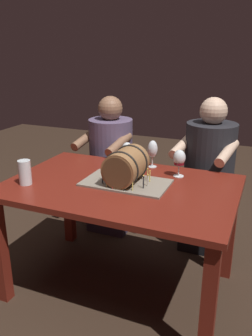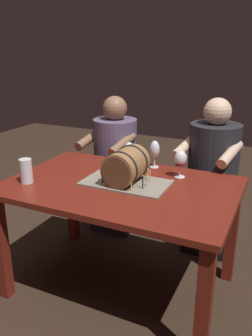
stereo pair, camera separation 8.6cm
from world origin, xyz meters
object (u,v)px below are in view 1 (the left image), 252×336
wine_glass_empty (153,150)px  wine_glass_amber (127,150)px  barrel_cake (126,168)px  person_seated_left (111,169)px  person_seated_right (208,180)px  beer_pint (25,173)px  dining_table (121,200)px  wine_glass_red (179,159)px

wine_glass_empty → wine_glass_amber: size_ratio=1.09×
barrel_cake → person_seated_left: (-0.43, 0.70, -0.29)m
wine_glass_amber → person_seated_right: (0.50, 0.40, -0.28)m
beer_pint → person_seated_right: (0.93, 0.94, -0.24)m
barrel_cake → wine_glass_empty: (0.05, 0.36, 0.02)m
dining_table → person_seated_left: size_ratio=1.19×
barrel_cake → wine_glass_red: bearing=43.4°
dining_table → person_seated_right: person_seated_right is taller
wine_glass_red → wine_glass_amber: (-0.38, 0.05, -0.00)m
person_seated_left → wine_glass_amber: bearing=-51.9°
dining_table → wine_glass_amber: bearing=105.8°
barrel_cake → person_seated_left: size_ratio=0.45×
barrel_cake → beer_pint: 0.61m
wine_glass_red → person_seated_right: bearing=75.6°
wine_glass_red → dining_table: bearing=-137.0°
wine_glass_red → person_seated_left: bearing=146.7°
barrel_cake → person_seated_left: bearing=121.6°
wine_glass_empty → person_seated_right: size_ratio=0.16×
person_seated_right → person_seated_left: bearing=-180.0°
beer_pint → barrel_cake: bearing=23.5°
wine_glass_amber → person_seated_left: bearing=128.1°
wine_glass_red → wine_glass_empty: wine_glass_empty is taller
dining_table → person_seated_left: (-0.41, 0.72, -0.09)m
wine_glass_empty → wine_glass_amber: bearing=-160.4°
wine_glass_amber → wine_glass_red: bearing=-8.1°
wine_glass_empty → person_seated_left: size_ratio=0.16×
wine_glass_red → person_seated_right: person_seated_right is taller
dining_table → person_seated_left: 0.83m
beer_pint → wine_glass_empty: bearing=45.0°
person_seated_left → wine_glass_empty: bearing=-35.6°
beer_pint → wine_glass_red: bearing=30.9°
wine_glass_empty → beer_pint: (-0.60, -0.60, -0.06)m
beer_pint → person_seated_left: 0.99m
dining_table → wine_glass_empty: (0.07, 0.38, 0.23)m
wine_glass_red → barrel_cake: bearing=-136.6°
wine_glass_amber → beer_pint: size_ratio=1.15×
wine_glass_empty → person_seated_right: (0.33, 0.34, -0.29)m
wine_glass_red → wine_glass_amber: wine_glass_red is taller
dining_table → wine_glass_red: wine_glass_red is taller
wine_glass_amber → person_seated_left: (-0.31, 0.40, -0.31)m
wine_glass_amber → person_seated_left: 0.60m
wine_glass_empty → person_seated_left: person_seated_left is taller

